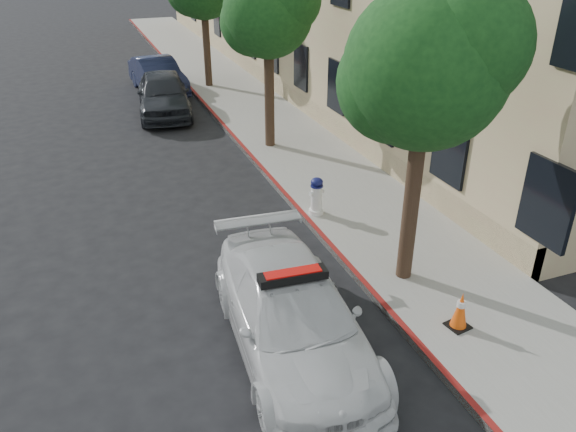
% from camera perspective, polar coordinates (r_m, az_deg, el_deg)
% --- Properties ---
extents(ground, '(120.00, 120.00, 0.00)m').
position_cam_1_polar(ground, '(12.08, -5.35, -4.39)').
color(ground, black).
rests_on(ground, ground).
extents(sidewalk, '(3.20, 50.00, 0.15)m').
position_cam_1_polar(sidewalk, '(21.80, -3.61, 10.68)').
color(sidewalk, gray).
rests_on(sidewalk, ground).
extents(curb_strip, '(0.12, 50.00, 0.15)m').
position_cam_1_polar(curb_strip, '(21.42, -7.60, 10.18)').
color(curb_strip, maroon).
rests_on(curb_strip, ground).
extents(tree_near, '(2.92, 2.82, 5.62)m').
position_cam_1_polar(tree_near, '(9.89, 14.11, 14.56)').
color(tree_near, black).
rests_on(tree_near, sidewalk).
extents(tree_mid, '(2.77, 2.64, 5.43)m').
position_cam_1_polar(tree_mid, '(17.00, -1.92, 20.05)').
color(tree_mid, black).
rests_on(tree_mid, sidewalk).
extents(police_car, '(2.32, 4.99, 1.56)m').
position_cam_1_polar(police_car, '(9.26, 0.47, -10.05)').
color(police_car, silver).
rests_on(police_car, ground).
extents(parked_car_mid, '(2.38, 4.76, 1.56)m').
position_cam_1_polar(parked_car_mid, '(21.83, -12.55, 12.04)').
color(parked_car_mid, '#202329').
rests_on(parked_car_mid, ground).
extents(parked_car_far, '(2.00, 4.44, 1.41)m').
position_cam_1_polar(parked_car_far, '(25.02, -13.08, 13.74)').
color(parked_car_far, '#161B38').
rests_on(parked_car_far, ground).
extents(fire_hydrant, '(0.40, 0.36, 0.93)m').
position_cam_1_polar(fire_hydrant, '(13.38, 2.92, 2.01)').
color(fire_hydrant, white).
rests_on(fire_hydrant, sidewalk).
extents(traffic_cone, '(0.42, 0.42, 0.70)m').
position_cam_1_polar(traffic_cone, '(10.16, 17.11, -9.14)').
color(traffic_cone, black).
rests_on(traffic_cone, sidewalk).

